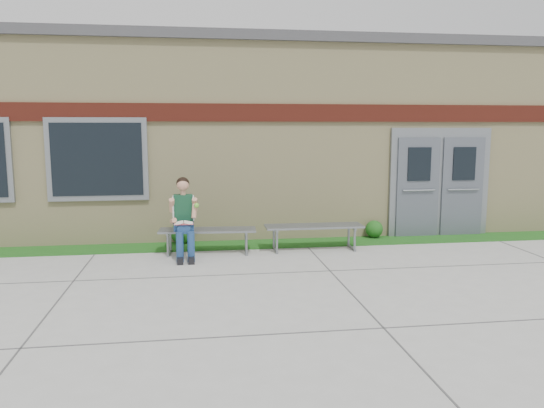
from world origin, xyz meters
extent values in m
plane|color=#9E9E99|center=(0.00, 0.00, 0.00)|extent=(80.00, 80.00, 0.00)
cube|color=#154E15|center=(0.00, 2.60, 0.01)|extent=(16.00, 0.80, 0.02)
cube|color=beige|center=(0.00, 6.00, 2.00)|extent=(16.00, 6.00, 4.00)
cube|color=#3F3F42|center=(0.00, 6.00, 4.10)|extent=(16.20, 6.20, 0.20)
cube|color=maroon|center=(0.00, 2.97, 2.60)|extent=(16.00, 0.06, 0.35)
cube|color=slate|center=(-3.00, 2.96, 1.70)|extent=(1.90, 0.08, 1.60)
cube|color=black|center=(-3.00, 2.92, 1.70)|extent=(1.70, 0.04, 1.40)
cube|color=slate|center=(4.00, 2.96, 1.15)|extent=(2.20, 0.08, 2.30)
cube|color=#4E545E|center=(3.50, 2.91, 1.05)|extent=(0.92, 0.06, 2.10)
cube|color=#4E545E|center=(4.50, 2.91, 1.05)|extent=(0.92, 0.06, 2.10)
cube|color=slate|center=(-0.93, 2.00, 0.44)|extent=(1.80, 0.61, 0.03)
cube|color=slate|center=(-1.64, 2.00, 0.20)|extent=(0.08, 0.49, 0.40)
cube|color=slate|center=(-0.23, 2.00, 0.20)|extent=(0.08, 0.49, 0.40)
cube|color=slate|center=(1.07, 2.00, 0.46)|extent=(1.85, 0.53, 0.04)
cube|color=slate|center=(0.33, 2.00, 0.21)|extent=(0.05, 0.51, 0.42)
cube|color=slate|center=(1.80, 2.00, 0.21)|extent=(0.05, 0.51, 0.42)
cube|color=navy|center=(-1.36, 1.95, 0.54)|extent=(0.36, 0.26, 0.17)
cube|color=#0F371A|center=(-1.36, 1.93, 0.87)|extent=(0.34, 0.22, 0.49)
sphere|color=tan|center=(-1.36, 1.92, 1.29)|extent=(0.23, 0.23, 0.22)
sphere|color=black|center=(-1.36, 1.94, 1.31)|extent=(0.24, 0.24, 0.23)
cylinder|color=navy|center=(-1.45, 1.67, 0.56)|extent=(0.17, 0.45, 0.16)
cylinder|color=navy|center=(-1.26, 1.68, 0.56)|extent=(0.17, 0.45, 0.16)
cylinder|color=navy|center=(-1.43, 1.42, 0.26)|extent=(0.13, 0.13, 0.53)
cylinder|color=navy|center=(-1.24, 1.43, 0.26)|extent=(0.13, 0.13, 0.53)
cube|color=black|center=(-1.42, 1.35, 0.05)|extent=(0.11, 0.28, 0.11)
cube|color=black|center=(-1.23, 1.35, 0.05)|extent=(0.11, 0.28, 0.11)
cylinder|color=tan|center=(-1.56, 1.86, 0.93)|extent=(0.10, 0.24, 0.28)
cylinder|color=tan|center=(-1.16, 1.87, 0.93)|extent=(0.10, 0.24, 0.28)
cube|color=white|center=(-1.36, 1.55, 0.67)|extent=(0.33, 0.24, 0.02)
cube|color=#D24F59|center=(-1.36, 1.55, 0.66)|extent=(0.33, 0.25, 0.01)
sphere|color=#6CCB36|center=(-1.13, 1.72, 0.94)|extent=(0.09, 0.09, 0.09)
sphere|color=#154E15|center=(-1.44, 2.85, 0.24)|extent=(0.43, 0.43, 0.43)
sphere|color=#154E15|center=(2.55, 2.85, 0.20)|extent=(0.36, 0.36, 0.36)
camera|label=1|loc=(-1.13, -7.64, 2.32)|focal=35.00mm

